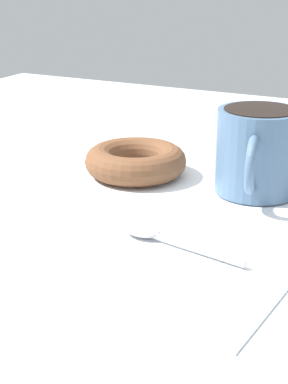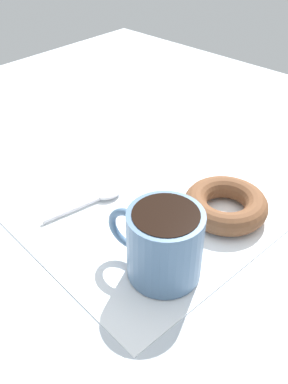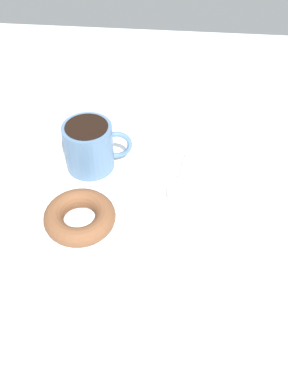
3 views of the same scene
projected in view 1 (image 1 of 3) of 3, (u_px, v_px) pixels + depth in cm
name	position (u px, v px, depth cm)	size (l,w,h in cm)	color
ground_plane	(155.00, 237.00, 58.57)	(120.00, 120.00, 2.00)	#B2BCC6
napkin	(144.00, 213.00, 60.82)	(33.37, 33.37, 0.30)	white
coffee_cup	(258.00, 150.00, 64.38)	(8.46, 11.73, 8.65)	slate
donut	(136.00, 161.00, 70.61)	(11.21, 11.21, 3.11)	brown
spoon	(155.00, 235.00, 54.82)	(12.27, 3.84, 0.90)	silver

